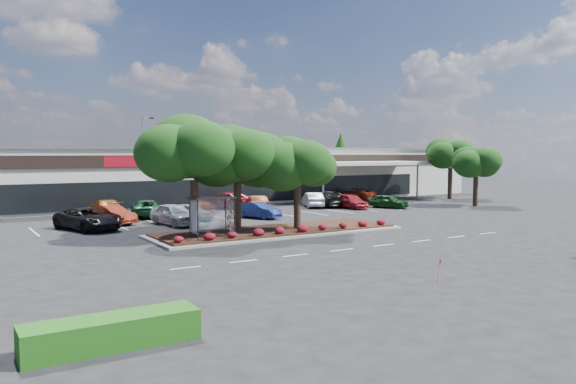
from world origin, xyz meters
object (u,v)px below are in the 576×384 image
survey_stake (440,268)px  car_1 (88,219)px  light_pole (144,167)px  car_0 (112,215)px

survey_stake → car_1: bearing=109.3°
light_pole → car_1: bearing=-121.3°
survey_stake → car_1: car_1 is taller
car_0 → car_1: car_1 is taller
car_0 → car_1: 3.38m
survey_stake → light_pole: bearing=90.1°
car_0 → car_1: (-2.36, -2.43, 0.07)m
survey_stake → car_1: (-8.96, 25.61, 0.12)m
light_pole → car_0: (-6.54, -12.19, -3.42)m
light_pole → car_0: light_pole is taller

